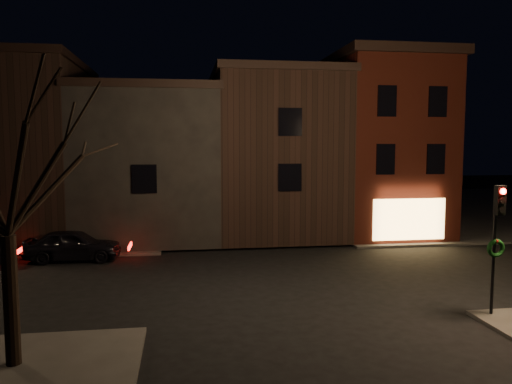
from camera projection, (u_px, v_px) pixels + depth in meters
ground at (282, 279)px, 20.12m from camera, size 120.00×120.00×0.00m
sidewalk_far_right at (465, 207)px, 42.72m from camera, size 30.00×30.00×0.12m
corner_building at (381, 144)px, 30.09m from camera, size 6.50×8.50×10.50m
row_building_a at (272, 154)px, 30.21m from camera, size 7.30×10.30×9.40m
row_building_b at (151, 162)px, 29.20m from camera, size 7.80×10.30×8.40m
row_building_c at (19, 150)px, 28.08m from camera, size 7.30×10.30×9.90m
traffic_signal at (497, 229)px, 15.24m from camera, size 0.58×0.38×4.05m
bare_tree_left at (3, 143)px, 11.54m from camera, size 5.60×5.60×7.50m
parked_car_a at (73, 245)px, 23.17m from camera, size 4.35×1.86×1.47m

